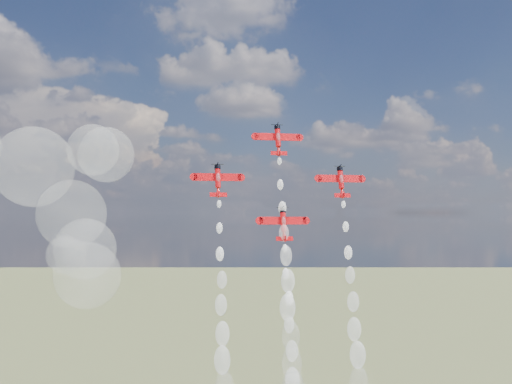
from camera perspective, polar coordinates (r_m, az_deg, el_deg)
The scene contains 5 objects.
plane_lead at distance 146.89m, azimuth 2.11°, elevation 5.03°, with size 11.28×4.35×7.90m.
plane_left at distance 140.60m, azimuth -3.66°, elevation 1.16°, with size 11.28×4.35×7.90m.
plane_right at distance 147.55m, azimuth 8.09°, elevation 1.03°, with size 11.28×4.35×7.90m.
plane_slot at distance 140.46m, azimuth 2.63°, elevation -3.01°, with size 11.28×4.35×7.90m.
smoke_trail_lead at distance 136.36m, azimuth 3.49°, elevation -15.60°, with size 5.53×18.81×59.48m.
Camera 1 is at (-13.15, -137.58, 91.35)m, focal length 42.00 mm.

